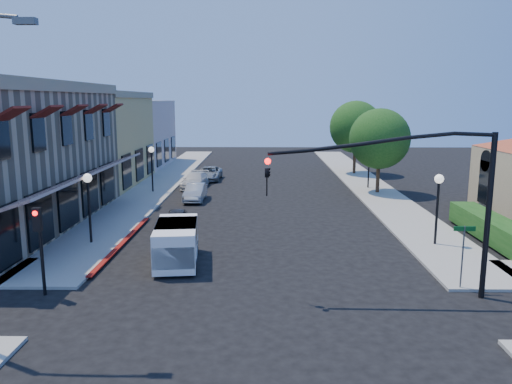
{
  "coord_description": "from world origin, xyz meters",
  "views": [
    {
      "loc": [
        0.06,
        -15.77,
        7.09
      ],
      "look_at": [
        -0.31,
        8.45,
        2.6
      ],
      "focal_mm": 35.0,
      "sensor_mm": 36.0,
      "label": 1
    }
  ],
  "objects_px": {
    "street_tree_b": "(356,127)",
    "street_name_sign": "(463,247)",
    "parked_car_c": "(195,181)",
    "lamppost_right_far": "(369,155)",
    "parked_car_a": "(176,219)",
    "secondary_signal": "(39,235)",
    "lamppost_right_near": "(438,191)",
    "street_tree_a": "(380,139)",
    "lamppost_left_far": "(152,158)",
    "parked_car_d": "(209,173)",
    "parked_car_b": "(195,192)",
    "white_van": "(176,241)",
    "lamppost_left_near": "(88,190)",
    "signal_mast_arm": "(429,187)"
  },
  "relations": [
    {
      "from": "parked_car_b",
      "to": "parked_car_a",
      "type": "bearing_deg",
      "value": -89.2
    },
    {
      "from": "lamppost_right_far",
      "to": "white_van",
      "type": "bearing_deg",
      "value": -122.94
    },
    {
      "from": "street_tree_a",
      "to": "lamppost_left_far",
      "type": "xyz_separation_m",
      "value": [
        -17.3,
        0.0,
        -1.46
      ]
    },
    {
      "from": "lamppost_right_far",
      "to": "parked_car_d",
      "type": "xyz_separation_m",
      "value": [
        -13.3,
        4.33,
        -2.14
      ]
    },
    {
      "from": "lamppost_left_near",
      "to": "secondary_signal",
      "type": "bearing_deg",
      "value": -85.66
    },
    {
      "from": "signal_mast_arm",
      "to": "parked_car_b",
      "type": "xyz_separation_m",
      "value": [
        -10.66,
        17.5,
        -3.48
      ]
    },
    {
      "from": "lamppost_right_far",
      "to": "parked_car_a",
      "type": "xyz_separation_m",
      "value": [
        -13.3,
        -12.85,
        -2.21
      ]
    },
    {
      "from": "lamppost_right_near",
      "to": "lamppost_right_far",
      "type": "bearing_deg",
      "value": 90.0
    },
    {
      "from": "signal_mast_arm",
      "to": "street_name_sign",
      "type": "bearing_deg",
      "value": 23.2
    },
    {
      "from": "lamppost_right_far",
      "to": "lamppost_left_far",
      "type": "bearing_deg",
      "value": -173.29
    },
    {
      "from": "lamppost_right_near",
      "to": "street_tree_a",
      "type": "bearing_deg",
      "value": 88.77
    },
    {
      "from": "street_tree_a",
      "to": "parked_car_b",
      "type": "xyz_separation_m",
      "value": [
        -13.6,
        -3.0,
        -3.59
      ]
    },
    {
      "from": "secondary_signal",
      "to": "parked_car_a",
      "type": "distance_m",
      "value": 10.41
    },
    {
      "from": "street_tree_a",
      "to": "lamppost_right_far",
      "type": "distance_m",
      "value": 2.49
    },
    {
      "from": "lamppost_right_near",
      "to": "parked_car_c",
      "type": "height_order",
      "value": "lamppost_right_near"
    },
    {
      "from": "secondary_signal",
      "to": "lamppost_left_near",
      "type": "bearing_deg",
      "value": 94.34
    },
    {
      "from": "parked_car_d",
      "to": "street_name_sign",
      "type": "bearing_deg",
      "value": -63.1
    },
    {
      "from": "street_tree_b",
      "to": "parked_car_b",
      "type": "relative_size",
      "value": 1.91
    },
    {
      "from": "street_tree_b",
      "to": "white_van",
      "type": "xyz_separation_m",
      "value": [
        -12.53,
        -26.88,
        -3.51
      ]
    },
    {
      "from": "street_tree_b",
      "to": "lamppost_left_far",
      "type": "relative_size",
      "value": 1.97
    },
    {
      "from": "lamppost_right_near",
      "to": "parked_car_d",
      "type": "xyz_separation_m",
      "value": [
        -13.3,
        20.33,
        -2.14
      ]
    },
    {
      "from": "street_tree_b",
      "to": "street_tree_a",
      "type": "bearing_deg",
      "value": -90.0
    },
    {
      "from": "street_tree_b",
      "to": "secondary_signal",
      "type": "distance_m",
      "value": 34.97
    },
    {
      "from": "lamppost_left_near",
      "to": "parked_car_a",
      "type": "relative_size",
      "value": 1.15
    },
    {
      "from": "lamppost_right_near",
      "to": "parked_car_a",
      "type": "height_order",
      "value": "lamppost_right_near"
    },
    {
      "from": "lamppost_right_near",
      "to": "secondary_signal",
      "type": "bearing_deg",
      "value": -158.22
    },
    {
      "from": "street_name_sign",
      "to": "parked_car_d",
      "type": "xyz_separation_m",
      "value": [
        -12.3,
        26.13,
        -1.1
      ]
    },
    {
      "from": "lamppost_left_far",
      "to": "white_van",
      "type": "xyz_separation_m",
      "value": [
        4.77,
        -16.88,
        -1.7
      ]
    },
    {
      "from": "street_tree_b",
      "to": "lamppost_left_near",
      "type": "bearing_deg",
      "value": -125.79
    },
    {
      "from": "street_tree_b",
      "to": "street_name_sign",
      "type": "distance_m",
      "value": 29.96
    },
    {
      "from": "secondary_signal",
      "to": "parked_car_b",
      "type": "distance_m",
      "value": 17.96
    },
    {
      "from": "street_name_sign",
      "to": "parked_car_c",
      "type": "distance_m",
      "value": 25.58
    },
    {
      "from": "parked_car_d",
      "to": "parked_car_b",
      "type": "bearing_deg",
      "value": -88.31
    },
    {
      "from": "signal_mast_arm",
      "to": "lamppost_right_far",
      "type": "distance_m",
      "value": 22.7
    },
    {
      "from": "lamppost_left_far",
      "to": "parked_car_d",
      "type": "height_order",
      "value": "lamppost_left_far"
    },
    {
      "from": "street_tree_b",
      "to": "lamppost_right_far",
      "type": "height_order",
      "value": "street_tree_b"
    },
    {
      "from": "white_van",
      "to": "parked_car_c",
      "type": "distance_m",
      "value": 19.16
    },
    {
      "from": "parked_car_a",
      "to": "parked_car_b",
      "type": "height_order",
      "value": "parked_car_b"
    },
    {
      "from": "lamppost_left_far",
      "to": "parked_car_c",
      "type": "height_order",
      "value": "lamppost_left_far"
    },
    {
      "from": "lamppost_right_far",
      "to": "parked_car_a",
      "type": "relative_size",
      "value": 1.15
    },
    {
      "from": "parked_car_d",
      "to": "secondary_signal",
      "type": "bearing_deg",
      "value": -95.08
    },
    {
      "from": "street_tree_b",
      "to": "parked_car_a",
      "type": "height_order",
      "value": "street_tree_b"
    },
    {
      "from": "lamppost_left_near",
      "to": "parked_car_b",
      "type": "bearing_deg",
      "value": 71.41
    },
    {
      "from": "secondary_signal",
      "to": "lamppost_left_near",
      "type": "xyz_separation_m",
      "value": [
        -0.5,
        6.59,
        0.42
      ]
    },
    {
      "from": "secondary_signal",
      "to": "lamppost_right_far",
      "type": "distance_m",
      "value": 27.98
    },
    {
      "from": "secondary_signal",
      "to": "street_name_sign",
      "type": "relative_size",
      "value": 1.33
    },
    {
      "from": "signal_mast_arm",
      "to": "parked_car_c",
      "type": "xyz_separation_m",
      "value": [
        -11.38,
        22.7,
        -3.47
      ]
    },
    {
      "from": "secondary_signal",
      "to": "white_van",
      "type": "height_order",
      "value": "secondary_signal"
    },
    {
      "from": "lamppost_left_near",
      "to": "lamppost_right_near",
      "type": "height_order",
      "value": "same"
    },
    {
      "from": "parked_car_c",
      "to": "parked_car_a",
      "type": "bearing_deg",
      "value": -81.94
    }
  ]
}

